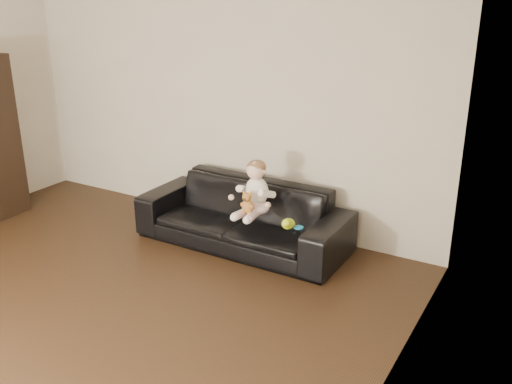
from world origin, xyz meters
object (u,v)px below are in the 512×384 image
Objects in this scene: sofa at (243,215)px; baby at (255,191)px; toy_green at (288,224)px; teddy_bear at (247,203)px; toy_rattle at (292,225)px; toy_blue_disc at (299,228)px.

sofa is 0.41m from baby.
teddy_bear is at bearing -178.72° from toy_green.
toy_green reaches higher than toy_rattle.
toy_rattle is at bearing -15.78° from baby.
baby reaches higher than toy_rattle.
toy_blue_disc is at bearing -1.64° from teddy_bear.
toy_green is at bearing -8.14° from teddy_bear.
toy_rattle is (0.02, 0.04, -0.02)m from toy_green.
baby is at bearing 165.81° from toy_rattle.
toy_green is at bearing -117.71° from toy_rattle.
toy_green is 1.60× the size of toy_blue_disc.
toy_blue_disc is (0.50, -0.09, -0.23)m from baby.
toy_blue_disc is (0.07, 0.06, -0.04)m from toy_green.
baby reaches higher than toy_blue_disc.
toy_rattle is (0.45, -0.11, -0.20)m from baby.
teddy_bear is 0.44m from toy_green.
baby is at bearing 84.14° from teddy_bear.
toy_rattle is at bearing -18.61° from sofa.
teddy_bear is 2.42× the size of toy_blue_disc.
baby is 0.17m from teddy_bear.
toy_rattle is (0.66, -0.23, 0.13)m from sofa.
baby is (0.21, -0.12, 0.33)m from sofa.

